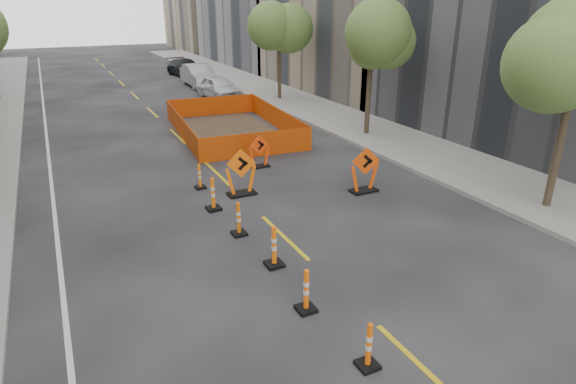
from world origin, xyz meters
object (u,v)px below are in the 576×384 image
channelizer_5 (239,218)px  channelizer_7 (200,176)px  channelizer_4 (274,246)px  channelizer_6 (213,194)px  channelizer_3 (306,290)px  chevron_sign_left (241,172)px  parked_car_near (219,87)px  chevron_sign_right (365,170)px  parked_car_far (186,68)px  channelizer_2 (369,345)px  parked_car_mid (199,75)px  chevron_sign_center (259,151)px

channelizer_5 → channelizer_7: bearing=89.1°
channelizer_4 → channelizer_6: (-0.27, 4.04, -0.00)m
channelizer_3 → channelizer_6: channelizer_6 is taller
chevron_sign_left → parked_car_near: 17.56m
channelizer_4 → chevron_sign_right: (4.93, 3.21, 0.25)m
parked_car_far → channelizer_2: bearing=-108.5°
channelizer_6 → channelizer_7: channelizer_6 is taller
parked_car_mid → channelizer_7: bearing=-106.0°
channelizer_2 → channelizer_6: size_ratio=0.88×
channelizer_5 → chevron_sign_center: chevron_sign_center is taller
parked_car_mid → parked_car_far: (0.51, 5.70, -0.11)m
channelizer_2 → chevron_sign_center: size_ratio=0.73×
channelizer_7 → parked_car_near: 16.77m
parked_car_near → parked_car_mid: 5.32m
channelizer_3 → parked_car_far: size_ratio=0.21×
channelizer_3 → channelizer_6: size_ratio=0.93×
chevron_sign_center → chevron_sign_right: size_ratio=0.82×
channelizer_2 → channelizer_3: channelizer_3 is taller
channelizer_7 → chevron_sign_left: chevron_sign_left is taller
channelizer_5 → parked_car_mid: size_ratio=0.20×
channelizer_4 → parked_car_near: 22.50m
parked_car_near → parked_car_far: bearing=79.1°
channelizer_7 → parked_car_mid: size_ratio=0.18×
channelizer_3 → parked_car_mid: size_ratio=0.20×
channelizer_5 → parked_car_near: parked_car_near is taller
chevron_sign_left → chevron_sign_center: chevron_sign_left is taller
channelizer_5 → chevron_sign_left: (1.17, 2.82, 0.31)m
channelizer_3 → parked_car_far: bearing=78.9°
parked_car_mid → channelizer_2: bearing=-100.6°
parked_car_near → channelizer_3: bearing=-111.6°
chevron_sign_center → parked_car_mid: size_ratio=0.26×
channelizer_4 → parked_car_near: size_ratio=0.25×
channelizer_5 → channelizer_6: bearing=92.7°
channelizer_7 → channelizer_4: bearing=-88.9°
channelizer_6 → parked_car_near: (6.18, 17.67, 0.19)m
chevron_sign_right → parked_car_near: size_ratio=0.37×
channelizer_3 → channelizer_4: size_ratio=0.92×
channelizer_7 → parked_car_mid: bearing=73.5°
channelizer_7 → parked_car_near: parked_car_near is taller
parked_car_far → channelizer_7: bearing=-112.5°
channelizer_6 → chevron_sign_left: (1.27, 0.80, 0.26)m
channelizer_3 → channelizer_4: channelizer_4 is taller
channelizer_5 → chevron_sign_center: (2.89, 5.25, 0.15)m
channelizer_2 → parked_car_far: bearing=79.8°
channelizer_6 → chevron_sign_left: bearing=32.3°
channelizer_6 → chevron_sign_center: size_ratio=0.84×
channelizer_2 → chevron_sign_right: 8.76m
channelizer_4 → chevron_sign_center: bearing=69.6°
parked_car_near → parked_car_mid: size_ratio=0.87×
chevron_sign_left → chevron_sign_right: bearing=-11.0°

